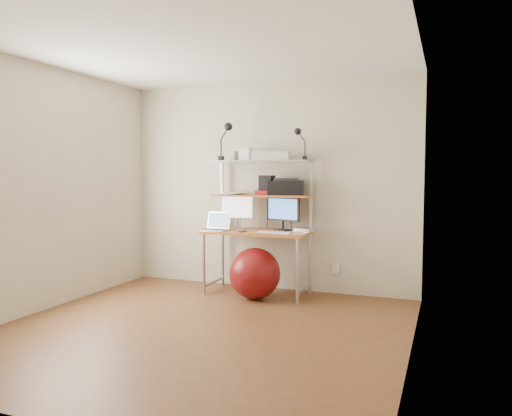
# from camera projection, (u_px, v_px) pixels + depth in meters

# --- Properties ---
(room) EXTENTS (3.60, 3.60, 3.60)m
(room) POSITION_uv_depth(u_px,v_px,m) (199.00, 191.00, 4.37)
(room) COLOR brown
(room) RESTS_ON ground
(computer_desk) EXTENTS (1.20, 0.60, 1.57)m
(computer_desk) POSITION_uv_depth(u_px,v_px,m) (259.00, 212.00, 5.79)
(computer_desk) COLOR #C47326
(computer_desk) RESTS_ON ground
(desktop) EXTENTS (1.20, 0.60, 0.00)m
(desktop) POSITION_uv_depth(u_px,v_px,m) (257.00, 231.00, 5.75)
(desktop) COLOR #C47326
(desktop) RESTS_ON computer_desk
(mid_shelf) EXTENTS (1.18, 0.34, 0.00)m
(mid_shelf) POSITION_uv_depth(u_px,v_px,m) (261.00, 195.00, 5.84)
(mid_shelf) COLOR #C47326
(mid_shelf) RESTS_ON computer_desk
(top_shelf) EXTENTS (1.18, 0.34, 0.00)m
(top_shelf) POSITION_uv_depth(u_px,v_px,m) (261.00, 160.00, 5.81)
(top_shelf) COLOR #A3A2A7
(top_shelf) RESTS_ON computer_desk
(floor) EXTENTS (3.60, 3.60, 0.00)m
(floor) POSITION_uv_depth(u_px,v_px,m) (200.00, 330.00, 4.46)
(floor) COLOR brown
(floor) RESTS_ON ground
(wall_outlet) EXTENTS (0.08, 0.01, 0.12)m
(wall_outlet) POSITION_uv_depth(u_px,v_px,m) (336.00, 268.00, 5.80)
(wall_outlet) COLOR silver
(wall_outlet) RESTS_ON room
(monitor_silver) EXTENTS (0.39, 0.19, 0.44)m
(monitor_silver) POSITION_uv_depth(u_px,v_px,m) (237.00, 209.00, 5.92)
(monitor_silver) COLOR #B2B3B7
(monitor_silver) RESTS_ON desktop
(monitor_black) EXTENTS (0.43, 0.18, 0.45)m
(monitor_black) POSITION_uv_depth(u_px,v_px,m) (283.00, 211.00, 5.77)
(monitor_black) COLOR black
(monitor_black) RESTS_ON desktop
(laptop) EXTENTS (0.33, 0.28, 0.27)m
(laptop) POSITION_uv_depth(u_px,v_px,m) (217.00, 226.00, 5.81)
(laptop) COLOR #BBBBC0
(laptop) RESTS_ON desktop
(keyboard) EXTENTS (0.40, 0.15, 0.01)m
(keyboard) POSITION_uv_depth(u_px,v_px,m) (275.00, 232.00, 5.55)
(keyboard) COLOR silver
(keyboard) RESTS_ON desktop
(mouse) EXTENTS (0.10, 0.08, 0.03)m
(mouse) POSITION_uv_depth(u_px,v_px,m) (298.00, 233.00, 5.40)
(mouse) COLOR silver
(mouse) RESTS_ON desktop
(mac_mini) EXTENTS (0.26, 0.26, 0.04)m
(mac_mini) POSITION_uv_depth(u_px,v_px,m) (306.00, 230.00, 5.68)
(mac_mini) COLOR #BBBBC0
(mac_mini) RESTS_ON desktop
(phone) EXTENTS (0.07, 0.12, 0.01)m
(phone) POSITION_uv_depth(u_px,v_px,m) (243.00, 231.00, 5.64)
(phone) COLOR black
(phone) RESTS_ON desktop
(printer) EXTENTS (0.47, 0.37, 0.20)m
(printer) POSITION_uv_depth(u_px,v_px,m) (286.00, 187.00, 5.78)
(printer) COLOR black
(printer) RESTS_ON mid_shelf
(nas_cube) EXTENTS (0.16, 0.16, 0.23)m
(nas_cube) POSITION_uv_depth(u_px,v_px,m) (267.00, 185.00, 5.81)
(nas_cube) COLOR black
(nas_cube) RESTS_ON mid_shelf
(red_box) EXTENTS (0.21, 0.17, 0.05)m
(red_box) POSITION_uv_depth(u_px,v_px,m) (263.00, 193.00, 5.76)
(red_box) COLOR red
(red_box) RESTS_ON mid_shelf
(scanner) EXTENTS (0.47, 0.36, 0.11)m
(scanner) POSITION_uv_depth(u_px,v_px,m) (271.00, 156.00, 5.76)
(scanner) COLOR silver
(scanner) RESTS_ON top_shelf
(box_white) EXTENTS (0.14, 0.12, 0.15)m
(box_white) POSITION_uv_depth(u_px,v_px,m) (246.00, 154.00, 5.87)
(box_white) COLOR silver
(box_white) RESTS_ON top_shelf
(box_grey) EXTENTS (0.12, 0.12, 0.11)m
(box_grey) POSITION_uv_depth(u_px,v_px,m) (241.00, 156.00, 5.91)
(box_grey) COLOR #2B2B2D
(box_grey) RESTS_ON top_shelf
(clip_lamp_left) EXTENTS (0.18, 0.10, 0.45)m
(clip_lamp_left) POSITION_uv_depth(u_px,v_px,m) (227.00, 133.00, 5.86)
(clip_lamp_left) COLOR black
(clip_lamp_left) RESTS_ON top_shelf
(clip_lamp_right) EXTENTS (0.14, 0.08, 0.36)m
(clip_lamp_right) POSITION_uv_depth(u_px,v_px,m) (299.00, 137.00, 5.57)
(clip_lamp_right) COLOR black
(clip_lamp_right) RESTS_ON top_shelf
(exercise_ball) EXTENTS (0.57, 0.57, 0.57)m
(exercise_ball) POSITION_uv_depth(u_px,v_px,m) (255.00, 273.00, 5.56)
(exercise_ball) COLOR maroon
(exercise_ball) RESTS_ON floor
(paper_stack) EXTENTS (0.39, 0.42, 0.02)m
(paper_stack) POSITION_uv_depth(u_px,v_px,m) (233.00, 193.00, 5.97)
(paper_stack) COLOR white
(paper_stack) RESTS_ON mid_shelf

